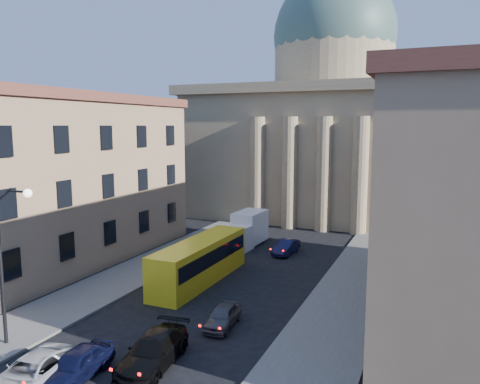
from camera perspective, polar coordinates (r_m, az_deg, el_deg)
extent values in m
cube|color=#5D5955|center=(37.25, -15.67, -10.86)|extent=(5.00, 60.00, 0.15)
cube|color=#5D5955|center=(30.29, 11.38, -15.22)|extent=(5.00, 60.00, 0.15)
cube|color=#8E7357|center=(66.90, 11.05, 4.54)|extent=(34.00, 26.00, 16.00)
cube|color=#8E7357|center=(66.93, 11.24, 11.74)|extent=(35.50, 27.50, 1.20)
cylinder|color=#8E7357|center=(67.26, 11.33, 14.80)|extent=(16.00, 16.00, 8.00)
sphere|color=#455E54|center=(67.85, 11.43, 18.15)|extent=(16.40, 16.40, 16.40)
cube|color=#8E7357|center=(72.57, -5.81, 2.94)|extent=(13.00, 13.00, 11.00)
cone|color=brown|center=(72.28, -5.90, 8.87)|extent=(26.02, 26.02, 4.00)
cylinder|color=#8E7357|center=(56.05, 2.15, 2.48)|extent=(1.80, 1.80, 13.00)
cylinder|color=#8E7357|center=(54.76, 6.07, 2.31)|extent=(1.80, 1.80, 13.00)
cylinder|color=#8E7357|center=(53.74, 10.15, 2.12)|extent=(1.80, 1.80, 13.00)
cylinder|color=#8E7357|center=(53.00, 14.37, 1.91)|extent=(1.80, 1.80, 13.00)
cube|color=#9D7C5C|center=(44.24, -21.41, 1.07)|extent=(11.00, 26.00, 14.00)
cube|color=brown|center=(44.01, -21.91, 10.54)|extent=(11.60, 26.60, 0.80)
cylinder|color=black|center=(28.62, -27.08, -9.02)|extent=(0.20, 0.20, 8.00)
cylinder|color=black|center=(27.30, -26.92, -0.44)|extent=(1.30, 0.12, 0.96)
cylinder|color=black|center=(26.51, -25.57, 0.07)|extent=(1.30, 0.12, 0.12)
sphere|color=white|center=(25.96, -24.46, -0.13)|extent=(0.44, 0.44, 0.44)
imported|color=black|center=(24.94, -19.28, -19.21)|extent=(1.89, 4.34, 1.46)
imported|color=silver|center=(24.88, -24.07, -19.56)|extent=(2.98, 5.46, 1.45)
imported|color=black|center=(25.16, -10.55, -18.50)|extent=(2.77, 5.56, 1.55)
imported|color=#454449|center=(29.08, -2.13, -14.88)|extent=(1.90, 3.89, 1.28)
imported|color=black|center=(44.47, 5.66, -6.68)|extent=(1.69, 4.13, 1.33)
cube|color=yellow|center=(36.62, -4.88, -8.39)|extent=(2.70, 11.44, 3.22)
cube|color=black|center=(36.48, -4.89, -7.61)|extent=(2.76, 10.82, 1.14)
cylinder|color=black|center=(34.09, -9.82, -11.68)|extent=(0.32, 1.04, 1.04)
cylinder|color=black|center=(33.05, -6.74, -12.26)|extent=(0.32, 1.04, 1.04)
cylinder|color=black|center=(40.92, -3.36, -8.19)|extent=(0.32, 1.04, 1.04)
cylinder|color=black|center=(40.06, -0.68, -8.53)|extent=(0.32, 1.04, 1.04)
cube|color=silver|center=(45.48, -0.20, -5.60)|extent=(2.41, 2.51, 2.42)
cube|color=black|center=(44.39, -0.84, -5.54)|extent=(2.22, 0.21, 1.11)
cube|color=silver|center=(47.77, 1.21, -4.25)|extent=(2.58, 4.33, 3.13)
cylinder|color=black|center=(45.75, -1.57, -6.50)|extent=(0.32, 0.92, 0.91)
cylinder|color=black|center=(44.90, 0.75, -6.78)|extent=(0.32, 0.92, 0.91)
cylinder|color=black|center=(49.28, 0.55, -5.43)|extent=(0.32, 0.92, 0.91)
cylinder|color=black|center=(48.50, 2.73, -5.66)|extent=(0.32, 0.92, 0.91)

